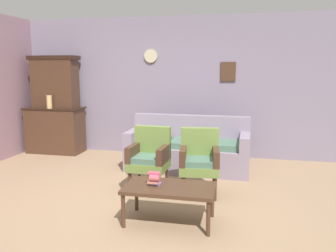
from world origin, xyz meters
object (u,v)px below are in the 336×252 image
object	(u,v)px
armchair_row_middle	(150,156)
coffee_table	(169,190)
side_cabinet	(55,130)
vase_on_cabinet	(49,102)
floral_couch	(188,151)
book_stack_on_table	(155,179)
armchair_near_cabinet	(199,159)

from	to	relation	value
armchair_row_middle	coffee_table	xyz separation A→B (m)	(0.48, -0.95, -0.12)
coffee_table	armchair_row_middle	bearing A→B (deg)	117.10
armchair_row_middle	side_cabinet	bearing A→B (deg)	144.52
vase_on_cabinet	coffee_table	xyz separation A→B (m)	(2.95, -2.53, -0.68)
side_cabinet	floral_couch	bearing A→B (deg)	-12.36
side_cabinet	book_stack_on_table	xyz separation A→B (m)	(2.79, -2.71, 0.03)
armchair_row_middle	book_stack_on_table	bearing A→B (deg)	-71.61
side_cabinet	coffee_table	xyz separation A→B (m)	(2.96, -2.71, -0.09)
side_cabinet	armchair_row_middle	xyz separation A→B (m)	(2.48, -1.77, 0.03)
armchair_near_cabinet	side_cabinet	bearing A→B (deg)	150.97
vase_on_cabinet	floral_couch	xyz separation A→B (m)	(2.84, -0.44, -0.74)
floral_couch	armchair_row_middle	xyz separation A→B (m)	(-0.37, -1.14, 0.17)
side_cabinet	vase_on_cabinet	bearing A→B (deg)	-86.23
armchair_near_cabinet	coffee_table	bearing A→B (deg)	-102.89
vase_on_cabinet	armchair_near_cabinet	world-z (taller)	vase_on_cabinet
armchair_row_middle	floral_couch	bearing A→B (deg)	72.04
armchair_near_cabinet	coffee_table	size ratio (longest dim) A/B	0.90
vase_on_cabinet	coffee_table	world-z (taller)	vase_on_cabinet
armchair_near_cabinet	book_stack_on_table	size ratio (longest dim) A/B	6.12
floral_couch	book_stack_on_table	xyz separation A→B (m)	(-0.06, -2.09, 0.17)
side_cabinet	coffee_table	world-z (taller)	side_cabinet
coffee_table	side_cabinet	bearing A→B (deg)	137.53
vase_on_cabinet	book_stack_on_table	world-z (taller)	vase_on_cabinet
vase_on_cabinet	armchair_row_middle	size ratio (longest dim) A/B	0.29
floral_couch	coffee_table	world-z (taller)	floral_couch
coffee_table	book_stack_on_table	size ratio (longest dim) A/B	6.80
armchair_near_cabinet	book_stack_on_table	distance (m)	1.02
armchair_near_cabinet	armchair_row_middle	bearing A→B (deg)	-179.79
coffee_table	armchair_near_cabinet	bearing A→B (deg)	77.11
armchair_row_middle	vase_on_cabinet	bearing A→B (deg)	147.36
floral_couch	armchair_near_cabinet	bearing A→B (deg)	-73.87
vase_on_cabinet	floral_couch	distance (m)	2.96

